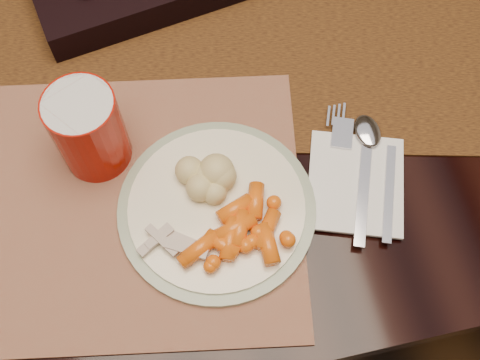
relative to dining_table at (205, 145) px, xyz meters
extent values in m
plane|color=black|center=(0.00, 0.00, -0.38)|extent=(5.00, 5.00, 0.00)
cube|color=black|center=(0.00, 0.00, 0.00)|extent=(1.80, 1.00, 0.75)
cube|color=#3F1C05|center=(-0.05, -0.04, 0.38)|extent=(1.66, 0.71, 0.00)
cube|color=brown|center=(-0.16, -0.26, 0.38)|extent=(0.55, 0.44, 0.00)
cylinder|color=white|center=(-0.02, -0.30, 0.39)|extent=(0.29, 0.29, 0.01)
cube|color=white|center=(0.15, -0.30, 0.38)|extent=(0.15, 0.17, 0.00)
cylinder|color=#A10E02|center=(-0.15, -0.19, 0.44)|extent=(0.09, 0.09, 0.12)
camera|label=1|loc=(-0.06, -0.58, 1.06)|focal=45.00mm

